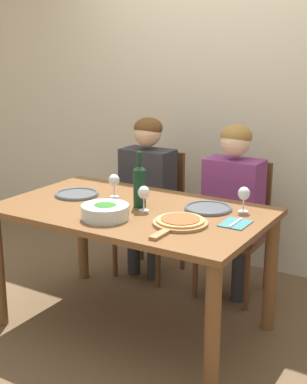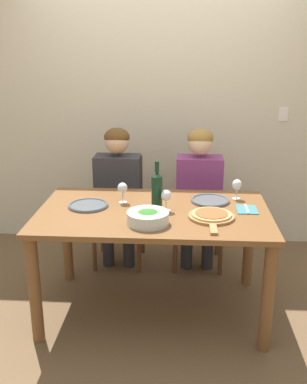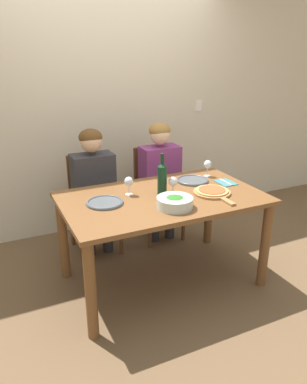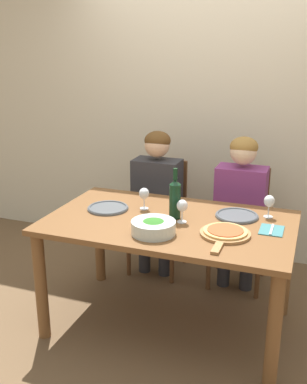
{
  "view_description": "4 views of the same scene",
  "coord_description": "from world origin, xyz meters",
  "px_view_note": "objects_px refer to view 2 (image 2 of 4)",
  "views": [
    {
      "loc": [
        1.68,
        -2.52,
        1.71
      ],
      "look_at": [
        0.14,
        0.01,
        0.89
      ],
      "focal_mm": 50.0,
      "sensor_mm": 36.0,
      "label": 1
    },
    {
      "loc": [
        0.18,
        -2.87,
        1.85
      ],
      "look_at": [
        -0.01,
        0.12,
        0.87
      ],
      "focal_mm": 42.0,
      "sensor_mm": 36.0,
      "label": 2
    },
    {
      "loc": [
        -1.23,
        -2.46,
        1.86
      ],
      "look_at": [
        -0.07,
        0.01,
        0.82
      ],
      "focal_mm": 35.0,
      "sensor_mm": 36.0,
      "label": 3
    },
    {
      "loc": [
        0.84,
        -2.56,
        1.83
      ],
      "look_at": [
        -0.15,
        0.1,
        0.92
      ],
      "focal_mm": 42.0,
      "sensor_mm": 36.0,
      "label": 4
    }
  ],
  "objects_px": {
    "dinner_plate_left": "(88,205)",
    "wine_glass_left": "(123,189)",
    "pizza_on_board": "(211,216)",
    "chair_right": "(198,208)",
    "broccoli_bowl": "(148,218)",
    "wine_bottle": "(157,189)",
    "fork_on_napkin": "(247,209)",
    "dinner_plate_right": "(210,200)",
    "chair_left": "(120,207)",
    "person_man": "(199,187)",
    "person_woman": "(118,185)",
    "wine_glass_right": "(237,186)",
    "wine_glass_centre": "(166,197)"
  },
  "relations": [
    {
      "from": "pizza_on_board",
      "to": "wine_glass_centre",
      "type": "distance_m",
      "value": 0.33
    },
    {
      "from": "broccoli_bowl",
      "to": "pizza_on_board",
      "type": "xyz_separation_m",
      "value": [
        0.41,
        0.12,
        -0.03
      ]
    },
    {
      "from": "wine_glass_left",
      "to": "dinner_plate_right",
      "type": "bearing_deg",
      "value": 6.21
    },
    {
      "from": "dinner_plate_right",
      "to": "person_woman",
      "type": "bearing_deg",
      "value": 145.72
    },
    {
      "from": "person_woman",
      "to": "person_man",
      "type": "relative_size",
      "value": 1.0
    },
    {
      "from": "chair_left",
      "to": "wine_glass_left",
      "type": "bearing_deg",
      "value": -80.19
    },
    {
      "from": "wine_bottle",
      "to": "fork_on_napkin",
      "type": "bearing_deg",
      "value": -0.09
    },
    {
      "from": "chair_right",
      "to": "wine_glass_centre",
      "type": "xyz_separation_m",
      "value": [
        -0.25,
        -0.84,
        0.39
      ]
    },
    {
      "from": "broccoli_bowl",
      "to": "person_man",
      "type": "bearing_deg",
      "value": 69.62
    },
    {
      "from": "dinner_plate_left",
      "to": "dinner_plate_right",
      "type": "xyz_separation_m",
      "value": [
        0.86,
        0.16,
        0.0
      ]
    },
    {
      "from": "chair_right",
      "to": "broccoli_bowl",
      "type": "xyz_separation_m",
      "value": [
        -0.36,
        -1.07,
        0.32
      ]
    },
    {
      "from": "chair_left",
      "to": "wine_glass_centre",
      "type": "distance_m",
      "value": 1.02
    },
    {
      "from": "person_man",
      "to": "wine_bottle",
      "type": "relative_size",
      "value": 3.62
    },
    {
      "from": "wine_glass_left",
      "to": "wine_glass_right",
      "type": "bearing_deg",
      "value": 9.2
    },
    {
      "from": "chair_left",
      "to": "wine_glass_right",
      "type": "xyz_separation_m",
      "value": [
        0.94,
        -0.56,
        0.39
      ]
    },
    {
      "from": "fork_on_napkin",
      "to": "wine_bottle",
      "type": "bearing_deg",
      "value": 179.91
    },
    {
      "from": "wine_glass_right",
      "to": "dinner_plate_left",
      "type": "bearing_deg",
      "value": -168.0
    },
    {
      "from": "person_woman",
      "to": "broccoli_bowl",
      "type": "distance_m",
      "value": 1.02
    },
    {
      "from": "person_woman",
      "to": "dinner_plate_left",
      "type": "height_order",
      "value": "person_woman"
    },
    {
      "from": "person_woman",
      "to": "fork_on_napkin",
      "type": "xyz_separation_m",
      "value": [
        0.99,
        -0.67,
        0.05
      ]
    },
    {
      "from": "dinner_plate_left",
      "to": "dinner_plate_right",
      "type": "bearing_deg",
      "value": 10.49
    },
    {
      "from": "person_man",
      "to": "wine_glass_left",
      "type": "xyz_separation_m",
      "value": [
        -0.56,
        -0.58,
        0.16
      ]
    },
    {
      "from": "person_woman",
      "to": "person_man",
      "type": "height_order",
      "value": "same"
    },
    {
      "from": "pizza_on_board",
      "to": "wine_glass_left",
      "type": "relative_size",
      "value": 2.92
    },
    {
      "from": "fork_on_napkin",
      "to": "wine_glass_left",
      "type": "bearing_deg",
      "value": 174.04
    },
    {
      "from": "person_woman",
      "to": "person_man",
      "type": "xyz_separation_m",
      "value": [
        0.68,
        0.0,
        0.0
      ]
    },
    {
      "from": "dinner_plate_left",
      "to": "person_woman",
      "type": "bearing_deg",
      "value": 80.45
    },
    {
      "from": "fork_on_napkin",
      "to": "chair_left",
      "type": "bearing_deg",
      "value": 141.6
    },
    {
      "from": "person_woman",
      "to": "dinner_plate_left",
      "type": "xyz_separation_m",
      "value": [
        -0.11,
        -0.67,
        0.06
      ]
    },
    {
      "from": "chair_right",
      "to": "wine_glass_right",
      "type": "bearing_deg",
      "value": -65.42
    },
    {
      "from": "wine_bottle",
      "to": "pizza_on_board",
      "type": "bearing_deg",
      "value": -25.28
    },
    {
      "from": "pizza_on_board",
      "to": "wine_glass_centre",
      "type": "bearing_deg",
      "value": 159.16
    },
    {
      "from": "person_woman",
      "to": "wine_glass_centre",
      "type": "distance_m",
      "value": 0.86
    },
    {
      "from": "pizza_on_board",
      "to": "person_man",
      "type": "bearing_deg",
      "value": 93.51
    },
    {
      "from": "dinner_plate_left",
      "to": "wine_glass_right",
      "type": "distance_m",
      "value": 1.08
    },
    {
      "from": "dinner_plate_right",
      "to": "wine_glass_left",
      "type": "height_order",
      "value": "wine_glass_left"
    },
    {
      "from": "dinner_plate_left",
      "to": "wine_glass_left",
      "type": "height_order",
      "value": "wine_glass_left"
    },
    {
      "from": "dinner_plate_left",
      "to": "wine_glass_left",
      "type": "distance_m",
      "value": 0.27
    },
    {
      "from": "chair_left",
      "to": "person_man",
      "type": "distance_m",
      "value": 0.73
    },
    {
      "from": "pizza_on_board",
      "to": "chair_right",
      "type": "bearing_deg",
      "value": 93.09
    },
    {
      "from": "chair_right",
      "to": "fork_on_napkin",
      "type": "xyz_separation_m",
      "value": [
        0.3,
        -0.78,
        0.29
      ]
    },
    {
      "from": "broccoli_bowl",
      "to": "wine_bottle",
      "type": "bearing_deg",
      "value": 82.05
    },
    {
      "from": "wine_bottle",
      "to": "wine_glass_left",
      "type": "height_order",
      "value": "wine_bottle"
    },
    {
      "from": "broccoli_bowl",
      "to": "fork_on_napkin",
      "type": "xyz_separation_m",
      "value": [
        0.66,
        0.29,
        -0.04
      ]
    },
    {
      "from": "broccoli_bowl",
      "to": "dinner_plate_left",
      "type": "relative_size",
      "value": 0.95
    },
    {
      "from": "chair_left",
      "to": "wine_bottle",
      "type": "height_order",
      "value": "wine_bottle"
    },
    {
      "from": "wine_glass_left",
      "to": "chair_right",
      "type": "bearing_deg",
      "value": 50.78
    },
    {
      "from": "pizza_on_board",
      "to": "wine_glass_left",
      "type": "distance_m",
      "value": 0.67
    },
    {
      "from": "wine_glass_right",
      "to": "wine_glass_centre",
      "type": "bearing_deg",
      "value": -150.82
    },
    {
      "from": "person_woman",
      "to": "fork_on_napkin",
      "type": "height_order",
      "value": "person_woman"
    }
  ]
}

